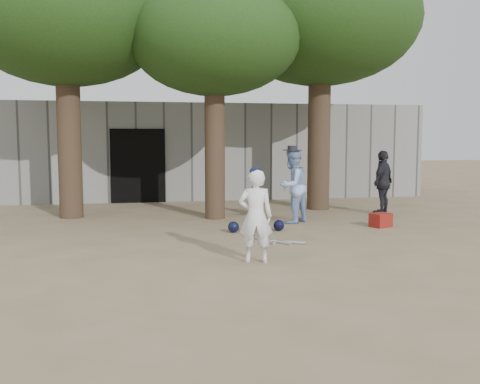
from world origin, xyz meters
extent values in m
plane|color=#937C5E|center=(0.00, 0.00, 0.00)|extent=(70.00, 70.00, 0.00)
imported|color=white|center=(0.57, -0.45, 0.72)|extent=(0.57, 0.42, 1.44)
imported|color=#98B6EB|center=(2.22, 3.20, 0.84)|extent=(1.03, 1.01, 1.68)
imported|color=black|center=(4.86, 4.10, 0.81)|extent=(0.97, 0.92, 1.61)
cube|color=maroon|center=(3.95, 2.28, 0.15)|extent=(0.51, 0.46, 0.30)
cube|color=gray|center=(0.00, 8.00, 1.50)|extent=(16.00, 0.35, 3.00)
cube|color=black|center=(-1.20, 7.80, 1.10)|extent=(1.60, 0.08, 2.20)
cube|color=slate|center=(0.00, 10.50, 1.50)|extent=(16.00, 5.00, 3.00)
sphere|color=black|center=(0.69, 2.20, 0.12)|extent=(0.23, 0.23, 0.23)
sphere|color=black|center=(1.01, 2.19, 0.12)|extent=(0.23, 0.23, 0.23)
sphere|color=black|center=(1.33, 2.17, 0.12)|extent=(0.23, 0.23, 0.23)
sphere|color=black|center=(1.65, 2.22, 0.12)|extent=(0.23, 0.23, 0.23)
cylinder|color=silver|center=(1.08, 1.14, 0.03)|extent=(0.27, 0.70, 0.06)
cylinder|color=silver|center=(1.26, 1.02, 0.03)|extent=(0.47, 0.61, 0.06)
cylinder|color=silver|center=(1.44, 0.90, 0.03)|extent=(0.65, 0.40, 0.06)
cylinder|color=brown|center=(-2.80, 5.00, 2.75)|extent=(0.56, 0.56, 5.50)
ellipsoid|color=#284C19|center=(-2.80, 5.00, 4.70)|extent=(4.80, 4.80, 3.12)
cylinder|color=brown|center=(0.60, 4.20, 2.50)|extent=(0.48, 0.48, 5.00)
ellipsoid|color=#284C19|center=(0.60, 4.20, 4.20)|extent=(4.00, 4.00, 2.60)
cylinder|color=brown|center=(3.60, 5.40, 2.90)|extent=(0.60, 0.60, 5.80)
ellipsoid|color=#284C19|center=(3.60, 5.40, 5.00)|extent=(5.20, 5.20, 3.38)
camera|label=1|loc=(-1.19, -8.38, 1.90)|focal=40.00mm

